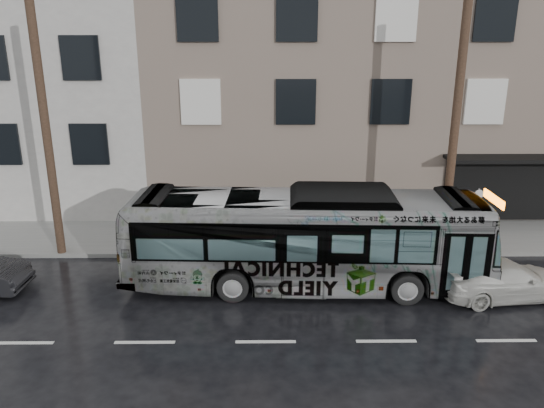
{
  "coord_description": "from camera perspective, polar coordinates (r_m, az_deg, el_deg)",
  "views": [
    {
      "loc": [
        0.06,
        -14.74,
        7.75
      ],
      "look_at": [
        0.21,
        2.5,
        2.24
      ],
      "focal_mm": 35.0,
      "sensor_mm": 36.0,
      "label": 1
    }
  ],
  "objects": [
    {
      "name": "bus",
      "position": [
        16.8,
        3.64,
        -3.8
      ],
      "size": [
        11.56,
        3.16,
        3.19
      ],
      "primitive_type": "imported",
      "rotation": [
        0.0,
        0.0,
        1.53
      ],
      "color": "#B2B2B2",
      "rests_on": "ground"
    },
    {
      "name": "utility_pole_rear",
      "position": [
        19.81,
        -23.13,
        7.31
      ],
      "size": [
        0.3,
        0.3,
        9.0
      ],
      "primitive_type": "cylinder",
      "color": "#4D3626",
      "rests_on": "sidewalk"
    },
    {
      "name": "sign_post",
      "position": [
        20.57,
        21.03,
        -1.62
      ],
      "size": [
        0.06,
        0.06,
        2.4
      ],
      "primitive_type": "cylinder",
      "color": "slate",
      "rests_on": "sidewalk"
    },
    {
      "name": "building_taupe",
      "position": [
        27.97,
        9.92,
        12.85
      ],
      "size": [
        20.0,
        12.0,
        11.0
      ],
      "primitive_type": "cube",
      "color": "#78675C",
      "rests_on": "ground"
    },
    {
      "name": "utility_pole_front",
      "position": [
        19.41,
        19.06,
        7.57
      ],
      "size": [
        0.3,
        0.3,
        9.0
      ],
      "primitive_type": "cylinder",
      "color": "#4D3626",
      "rests_on": "sidewalk"
    },
    {
      "name": "sidewalk",
      "position": [
        21.09,
        -0.63,
        -3.62
      ],
      "size": [
        90.0,
        3.6,
        0.15
      ],
      "primitive_type": "cube",
      "color": "gray",
      "rests_on": "ground"
    },
    {
      "name": "white_sedan",
      "position": [
        17.9,
        23.75,
        -7.43
      ],
      "size": [
        4.31,
        2.22,
        1.2
      ],
      "primitive_type": "imported",
      "rotation": [
        0.0,
        0.0,
        1.71
      ],
      "color": "beige",
      "rests_on": "ground"
    },
    {
      "name": "ground",
      "position": [
        16.65,
        -0.66,
        -10.01
      ],
      "size": [
        120.0,
        120.0,
        0.0
      ],
      "primitive_type": "plane",
      "color": "black",
      "rests_on": "ground"
    }
  ]
}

